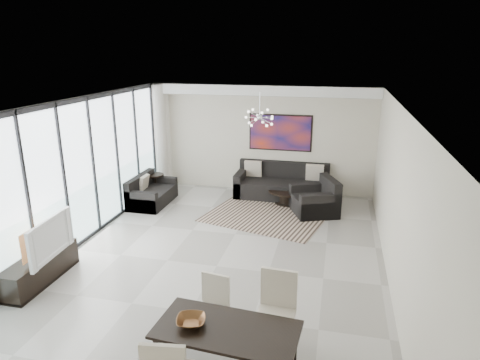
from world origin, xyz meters
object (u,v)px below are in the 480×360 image
(coffee_table, at_px, (288,196))
(tv_console, at_px, (40,269))
(television, at_px, (44,238))
(sofa_main, at_px, (282,186))
(dining_table, at_px, (227,335))

(coffee_table, height_order, tv_console, tv_console)
(tv_console, distance_m, television, 0.60)
(sofa_main, height_order, dining_table, sofa_main)
(television, distance_m, dining_table, 3.79)
(coffee_table, relative_size, tv_console, 0.64)
(tv_console, bearing_deg, coffee_table, 53.09)
(coffee_table, bearing_deg, tv_console, -126.91)
(dining_table, bearing_deg, tv_console, 158.60)
(sofa_main, distance_m, television, 6.19)
(coffee_table, height_order, television, television)
(sofa_main, xyz_separation_m, dining_table, (0.25, -6.69, 0.31))
(coffee_table, distance_m, television, 5.93)
(tv_console, relative_size, television, 1.31)
(sofa_main, distance_m, dining_table, 6.70)
(coffee_table, xyz_separation_m, tv_console, (-3.61, -4.80, 0.05))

